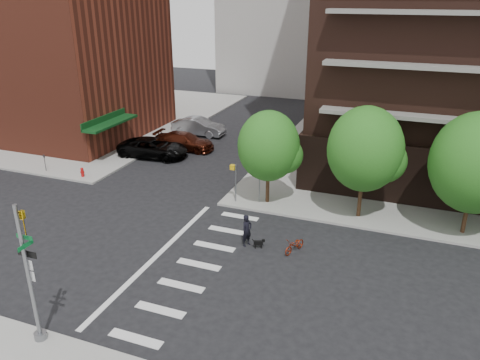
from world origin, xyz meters
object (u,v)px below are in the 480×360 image
at_px(fire_hydrant, 82,172).
at_px(scooter, 295,245).
at_px(traffic_signal, 31,286).
at_px(dog_walker, 247,230).
at_px(parked_car_black, 153,148).
at_px(parked_car_maroon, 184,141).
at_px(parked_car_silver, 199,126).

relative_size(fire_hydrant, scooter, 0.46).
relative_size(traffic_signal, dog_walker, 3.25).
bearing_deg(parked_car_black, parked_car_maroon, -35.19).
bearing_deg(parked_car_silver, traffic_signal, -167.00).
bearing_deg(dog_walker, fire_hydrant, 95.50).
relative_size(fire_hydrant, parked_car_maroon, 0.14).
xyz_separation_m(parked_car_black, parked_car_maroon, (1.55, 2.76, -0.04)).
bearing_deg(fire_hydrant, dog_walker, -18.29).
distance_m(fire_hydrant, dog_walker, 15.94).
xyz_separation_m(parked_car_silver, dog_walker, (11.92, -18.64, 0.06)).
height_order(parked_car_maroon, parked_car_silver, parked_car_silver).
height_order(traffic_signal, scooter, traffic_signal).
relative_size(parked_car_black, parked_car_maroon, 1.10).
height_order(traffic_signal, parked_car_maroon, traffic_signal).
distance_m(parked_car_maroon, parked_car_silver, 4.71).
height_order(parked_car_maroon, dog_walker, dog_walker).
relative_size(parked_car_maroon, dog_walker, 2.93).
relative_size(fire_hydrant, dog_walker, 0.40).
distance_m(traffic_signal, parked_car_black, 22.89).
bearing_deg(traffic_signal, scooter, 53.50).
bearing_deg(parked_car_silver, fire_hydrant, 166.47).
xyz_separation_m(parked_car_silver, scooter, (14.60, -18.40, -0.45)).
bearing_deg(traffic_signal, parked_car_black, 109.28).
relative_size(parked_car_maroon, parked_car_silver, 1.03).
distance_m(parked_car_maroon, scooter, 19.48).
relative_size(parked_car_maroon, scooter, 3.39).
bearing_deg(dog_walker, parked_car_silver, 56.38).
height_order(parked_car_black, parked_car_maroon, parked_car_black).
relative_size(traffic_signal, scooter, 3.75).
xyz_separation_m(fire_hydrant, parked_car_black, (2.50, 6.24, 0.28)).
relative_size(parked_car_black, scooter, 3.73).
relative_size(traffic_signal, parked_car_maroon, 1.11).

